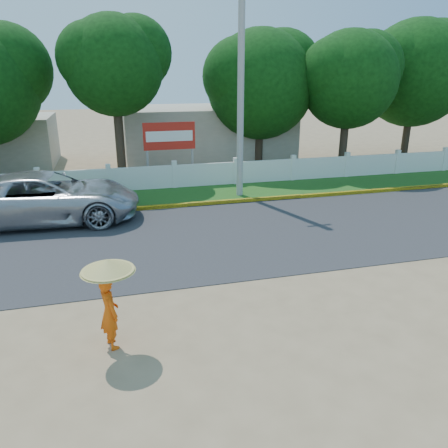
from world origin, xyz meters
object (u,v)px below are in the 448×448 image
object	(u,v)px
monk_with_parasol	(109,291)
utility_pole	(241,91)
vehicle	(47,198)
billboard	(169,139)

from	to	relation	value
monk_with_parasol	utility_pole	bearing A→B (deg)	60.84
utility_pole	vehicle	xyz separation A→B (m)	(-7.80, -1.67, -3.56)
utility_pole	monk_with_parasol	world-z (taller)	utility_pole
vehicle	monk_with_parasol	xyz separation A→B (m)	(2.10, -8.54, 0.33)
vehicle	billboard	xyz separation A→B (m)	(5.18, 4.79, 1.23)
vehicle	billboard	distance (m)	7.16
utility_pole	billboard	xyz separation A→B (m)	(-2.62, 3.12, -2.33)
utility_pole	billboard	world-z (taller)	utility_pole
utility_pole	monk_with_parasol	bearing A→B (deg)	-119.16
monk_with_parasol	vehicle	bearing A→B (deg)	103.85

